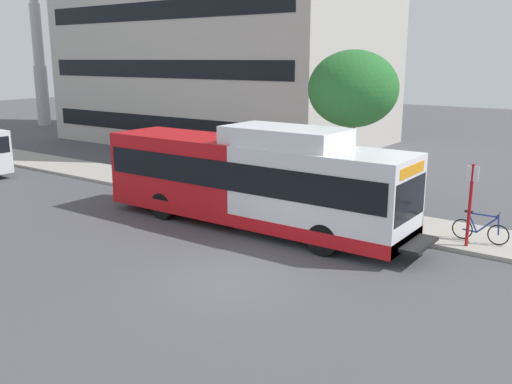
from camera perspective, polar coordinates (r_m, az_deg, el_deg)
The scene contains 7 objects.
ground_plane at distance 21.10m, azimuth -19.65°, elevation -3.36°, with size 120.00×120.00×0.00m, color #4C4C51.
sidewalk_curb at distance 24.25m, azimuth -3.25°, elevation -0.27°, with size 3.00×56.00×0.14m, color #A8A399.
transit_bus at distance 19.44m, azimuth -0.44°, elevation 1.24°, with size 2.58×12.25×3.65m.
bus_stop_sign_pole at distance 18.25m, azimuth 21.12°, elevation -0.67°, with size 0.10×0.36×2.60m.
bicycle_parked at distance 19.08m, azimuth 22.01°, elevation -3.55°, with size 0.52×1.76×1.02m.
street_tree_near_stop at distance 21.27m, azimuth 9.92°, elevation 10.31°, with size 3.35×3.35×6.03m.
lattice_comm_tower at distance 53.45m, azimuth -21.51°, elevation 14.46°, with size 1.10×1.10×23.23m.
Camera 1 is at (-11.29, -8.84, 5.84)m, focal length 39.03 mm.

